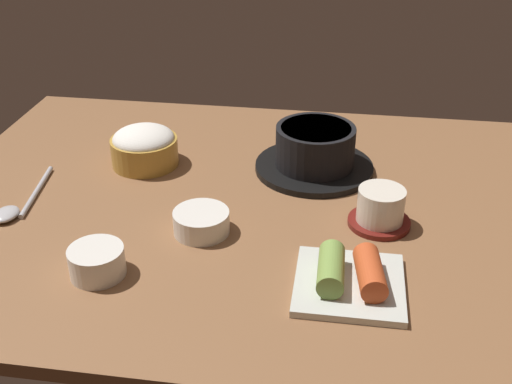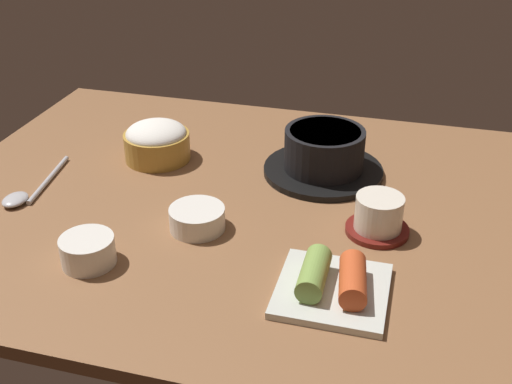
{
  "view_description": "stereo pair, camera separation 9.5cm",
  "coord_description": "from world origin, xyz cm",
  "px_view_note": "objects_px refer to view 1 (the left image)",
  "views": [
    {
      "loc": [
        14.36,
        -84.08,
        52.38
      ],
      "look_at": [
        2.0,
        -2.0,
        5.0
      ],
      "focal_mm": 44.7,
      "sensor_mm": 36.0,
      "label": 1
    },
    {
      "loc": [
        23.7,
        -82.12,
        52.38
      ],
      "look_at": [
        2.0,
        -2.0,
        5.0
      ],
      "focal_mm": 44.7,
      "sensor_mm": 36.0,
      "label": 2
    }
  ],
  "objects_px": {
    "rice_bowl": "(144,146)",
    "tea_cup_with_saucer": "(380,208)",
    "kimchi_plate": "(350,278)",
    "stone_pot": "(315,151)",
    "banchan_cup_center": "(201,221)",
    "spoon": "(16,206)",
    "side_bowl_near": "(97,261)"
  },
  "relations": [
    {
      "from": "banchan_cup_center",
      "to": "spoon",
      "type": "distance_m",
      "value": 0.29
    },
    {
      "from": "stone_pot",
      "to": "spoon",
      "type": "xyz_separation_m",
      "value": [
        -0.44,
        -0.2,
        -0.03
      ]
    },
    {
      "from": "kimchi_plate",
      "to": "spoon",
      "type": "bearing_deg",
      "value": 167.11
    },
    {
      "from": "spoon",
      "to": "tea_cup_with_saucer",
      "type": "bearing_deg",
      "value": 4.22
    },
    {
      "from": "side_bowl_near",
      "to": "stone_pot",
      "type": "bearing_deg",
      "value": 52.37
    },
    {
      "from": "rice_bowl",
      "to": "tea_cup_with_saucer",
      "type": "xyz_separation_m",
      "value": [
        0.4,
        -0.14,
        -0.01
      ]
    },
    {
      "from": "rice_bowl",
      "to": "spoon",
      "type": "distance_m",
      "value": 0.23
    },
    {
      "from": "kimchi_plate",
      "to": "tea_cup_with_saucer",
      "type": "bearing_deg",
      "value": 75.7
    },
    {
      "from": "tea_cup_with_saucer",
      "to": "banchan_cup_center",
      "type": "xyz_separation_m",
      "value": [
        -0.25,
        -0.06,
        -0.01
      ]
    },
    {
      "from": "banchan_cup_center",
      "to": "side_bowl_near",
      "type": "relative_size",
      "value": 1.11
    },
    {
      "from": "tea_cup_with_saucer",
      "to": "banchan_cup_center",
      "type": "relative_size",
      "value": 1.13
    },
    {
      "from": "kimchi_plate",
      "to": "side_bowl_near",
      "type": "distance_m",
      "value": 0.32
    },
    {
      "from": "stone_pot",
      "to": "spoon",
      "type": "relative_size",
      "value": 1.12
    },
    {
      "from": "rice_bowl",
      "to": "side_bowl_near",
      "type": "bearing_deg",
      "value": -84.07
    },
    {
      "from": "side_bowl_near",
      "to": "kimchi_plate",
      "type": "bearing_deg",
      "value": 3.48
    },
    {
      "from": "banchan_cup_center",
      "to": "spoon",
      "type": "height_order",
      "value": "banchan_cup_center"
    },
    {
      "from": "kimchi_plate",
      "to": "stone_pot",
      "type": "bearing_deg",
      "value": 101.94
    },
    {
      "from": "rice_bowl",
      "to": "side_bowl_near",
      "type": "xyz_separation_m",
      "value": [
        0.03,
        -0.31,
        -0.01
      ]
    },
    {
      "from": "kimchi_plate",
      "to": "side_bowl_near",
      "type": "height_order",
      "value": "kimchi_plate"
    },
    {
      "from": "rice_bowl",
      "to": "spoon",
      "type": "xyz_separation_m",
      "value": [
        -0.15,
        -0.18,
        -0.03
      ]
    },
    {
      "from": "stone_pot",
      "to": "banchan_cup_center",
      "type": "distance_m",
      "value": 0.26
    },
    {
      "from": "stone_pot",
      "to": "rice_bowl",
      "type": "xyz_separation_m",
      "value": [
        -0.29,
        -0.02,
        -0.0
      ]
    },
    {
      "from": "stone_pot",
      "to": "kimchi_plate",
      "type": "height_order",
      "value": "stone_pot"
    },
    {
      "from": "spoon",
      "to": "banchan_cup_center",
      "type": "bearing_deg",
      "value": -3.39
    },
    {
      "from": "rice_bowl",
      "to": "kimchi_plate",
      "type": "distance_m",
      "value": 0.46
    },
    {
      "from": "rice_bowl",
      "to": "banchan_cup_center",
      "type": "height_order",
      "value": "rice_bowl"
    },
    {
      "from": "tea_cup_with_saucer",
      "to": "side_bowl_near",
      "type": "distance_m",
      "value": 0.4
    },
    {
      "from": "tea_cup_with_saucer",
      "to": "kimchi_plate",
      "type": "height_order",
      "value": "tea_cup_with_saucer"
    },
    {
      "from": "side_bowl_near",
      "to": "spoon",
      "type": "relative_size",
      "value": 0.41
    },
    {
      "from": "spoon",
      "to": "stone_pot",
      "type": "bearing_deg",
      "value": 24.36
    },
    {
      "from": "kimchi_plate",
      "to": "side_bowl_near",
      "type": "bearing_deg",
      "value": -176.52
    },
    {
      "from": "stone_pot",
      "to": "banchan_cup_center",
      "type": "xyz_separation_m",
      "value": [
        -0.15,
        -0.22,
        -0.02
      ]
    }
  ]
}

